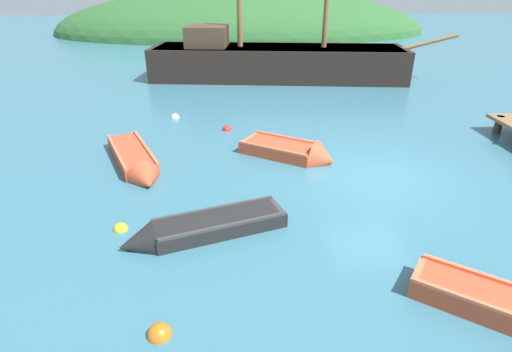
% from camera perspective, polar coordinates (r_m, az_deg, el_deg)
% --- Properties ---
extents(ground_plane, '(120.00, 120.00, 0.00)m').
position_cam_1_polar(ground_plane, '(12.46, 16.53, -0.14)').
color(ground_plane, teal).
extents(shore_hill, '(38.63, 19.79, 8.61)m').
position_cam_1_polar(shore_hill, '(46.24, -2.09, 19.43)').
color(shore_hill, '#2D602D').
rests_on(shore_hill, ground).
extents(sailing_ship, '(16.93, 5.04, 11.37)m').
position_cam_1_polar(sailing_ship, '(24.16, 2.63, 14.99)').
color(sailing_ship, black).
rests_on(sailing_ship, ground).
extents(rowboat_outer_right, '(3.25, 2.68, 1.16)m').
position_cam_1_polar(rowboat_outer_right, '(13.29, 5.40, 3.14)').
color(rowboat_outer_right, '#C64C2D').
rests_on(rowboat_outer_right, ground).
extents(rowboat_far, '(2.44, 3.94, 0.93)m').
position_cam_1_polar(rowboat_far, '(13.10, -16.47, 1.80)').
color(rowboat_far, '#C64C2D').
rests_on(rowboat_far, ground).
extents(rowboat_outer_left, '(3.84, 2.04, 0.86)m').
position_cam_1_polar(rowboat_outer_left, '(9.37, -8.15, -7.62)').
color(rowboat_outer_left, black).
rests_on(rowboat_outer_left, ground).
extents(buoy_white, '(0.35, 0.35, 0.35)m').
position_cam_1_polar(buoy_white, '(17.50, -11.24, 7.99)').
color(buoy_white, white).
rests_on(buoy_white, ground).
extents(buoy_yellow, '(0.33, 0.33, 0.33)m').
position_cam_1_polar(buoy_yellow, '(10.03, -18.37, -7.13)').
color(buoy_yellow, yellow).
rests_on(buoy_yellow, ground).
extents(buoy_red, '(0.36, 0.36, 0.36)m').
position_cam_1_polar(buoy_red, '(15.79, -4.08, 6.46)').
color(buoy_red, red).
rests_on(buoy_red, ground).
extents(buoy_orange, '(0.41, 0.41, 0.41)m').
position_cam_1_polar(buoy_orange, '(7.33, -13.32, -20.80)').
color(buoy_orange, orange).
rests_on(buoy_orange, ground).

